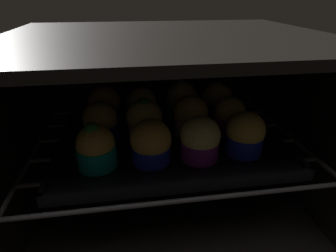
% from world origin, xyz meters
% --- Properties ---
extents(oven_cavity, '(0.59, 0.47, 0.37)m').
position_xyz_m(oven_cavity, '(0.00, 0.26, 0.17)').
color(oven_cavity, black).
rests_on(oven_cavity, ground).
extents(oven_rack, '(0.55, 0.42, 0.01)m').
position_xyz_m(oven_rack, '(0.00, 0.22, 0.14)').
color(oven_rack, '#4C494C').
rests_on(oven_rack, oven_cavity).
extents(baking_tray, '(0.43, 0.34, 0.02)m').
position_xyz_m(baking_tray, '(0.00, 0.21, 0.15)').
color(baking_tray, black).
rests_on(baking_tray, oven_rack).
extents(muffin_row0_col0, '(0.07, 0.07, 0.08)m').
position_xyz_m(muffin_row0_col0, '(-0.14, 0.12, 0.19)').
color(muffin_row0_col0, '#0C8C84').
rests_on(muffin_row0_col0, baking_tray).
extents(muffin_row0_col1, '(0.07, 0.07, 0.08)m').
position_xyz_m(muffin_row0_col1, '(-0.04, 0.12, 0.19)').
color(muffin_row0_col1, '#1928B7').
rests_on(muffin_row0_col1, baking_tray).
extents(muffin_row0_col2, '(0.07, 0.07, 0.08)m').
position_xyz_m(muffin_row0_col2, '(0.04, 0.12, 0.19)').
color(muffin_row0_col2, '#7A238C').
rests_on(muffin_row0_col2, baking_tray).
extents(muffin_row0_col3, '(0.07, 0.07, 0.08)m').
position_xyz_m(muffin_row0_col3, '(0.13, 0.13, 0.19)').
color(muffin_row0_col3, '#1928B7').
rests_on(muffin_row0_col3, baking_tray).
extents(muffin_row1_col0, '(0.07, 0.07, 0.08)m').
position_xyz_m(muffin_row1_col0, '(-0.13, 0.21, 0.19)').
color(muffin_row1_col0, '#1928B7').
rests_on(muffin_row1_col0, baking_tray).
extents(muffin_row1_col1, '(0.07, 0.07, 0.09)m').
position_xyz_m(muffin_row1_col1, '(-0.05, 0.21, 0.19)').
color(muffin_row1_col1, silver).
rests_on(muffin_row1_col1, baking_tray).
extents(muffin_row1_col2, '(0.07, 0.07, 0.08)m').
position_xyz_m(muffin_row1_col2, '(0.05, 0.22, 0.19)').
color(muffin_row1_col2, silver).
rests_on(muffin_row1_col2, baking_tray).
extents(muffin_row1_col3, '(0.07, 0.07, 0.08)m').
position_xyz_m(muffin_row1_col3, '(0.13, 0.21, 0.19)').
color(muffin_row1_col3, '#7A238C').
rests_on(muffin_row1_col3, baking_tray).
extents(muffin_row2_col0, '(0.07, 0.07, 0.09)m').
position_xyz_m(muffin_row2_col0, '(-0.13, 0.30, 0.19)').
color(muffin_row2_col0, '#1928B7').
rests_on(muffin_row2_col0, baking_tray).
extents(muffin_row2_col1, '(0.07, 0.07, 0.08)m').
position_xyz_m(muffin_row2_col1, '(-0.05, 0.30, 0.19)').
color(muffin_row2_col1, '#1928B7').
rests_on(muffin_row2_col1, baking_tray).
extents(muffin_row2_col2, '(0.07, 0.07, 0.09)m').
position_xyz_m(muffin_row2_col2, '(0.05, 0.30, 0.19)').
color(muffin_row2_col2, '#0C8C84').
rests_on(muffin_row2_col2, baking_tray).
extents(muffin_row2_col3, '(0.07, 0.07, 0.08)m').
position_xyz_m(muffin_row2_col3, '(0.13, 0.30, 0.19)').
color(muffin_row2_col3, '#7A238C').
rests_on(muffin_row2_col3, baking_tray).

